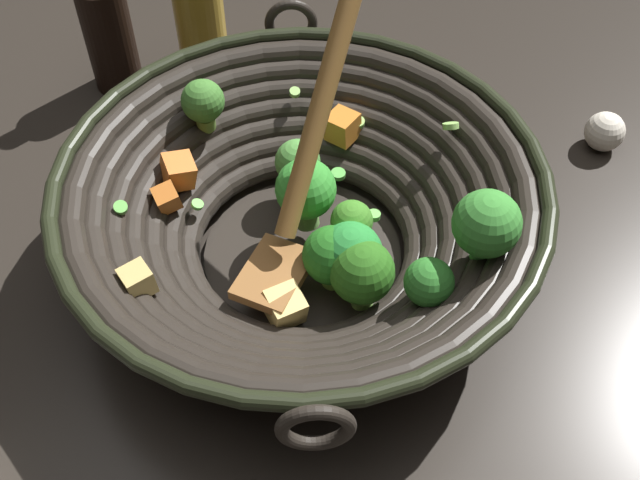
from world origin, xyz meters
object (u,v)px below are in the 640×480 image
soy_sauce_bottle (108,32)px  garlic_bulb (605,131)px  wok (304,210)px  cooking_oil_bottle (199,10)px

soy_sauce_bottle → garlic_bulb: (-0.01, -0.53, -0.05)m
wok → garlic_bulb: size_ratio=11.00×
garlic_bulb → cooking_oil_bottle: bearing=84.5°
cooking_oil_bottle → wok: bearing=-147.0°
wok → soy_sauce_bottle: (0.22, 0.25, -0.00)m
cooking_oil_bottle → garlic_bulb: (-0.04, -0.44, -0.07)m
wok → cooking_oil_bottle: size_ratio=2.11×
wok → cooking_oil_bottle: 0.29m
cooking_oil_bottle → garlic_bulb: bearing=-95.5°
garlic_bulb → soy_sauce_bottle: bearing=88.6°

